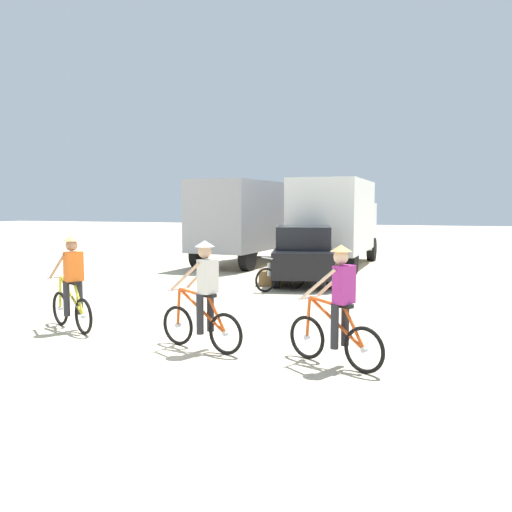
# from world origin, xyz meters

# --- Properties ---
(ground_plane) EXTENTS (120.00, 120.00, 0.00)m
(ground_plane) POSITION_xyz_m (0.00, 0.00, 0.00)
(ground_plane) COLOR beige
(box_truck_grey_hauler) EXTENTS (2.81, 6.89, 3.35)m
(box_truck_grey_hauler) POSITION_xyz_m (-2.86, 11.63, 1.87)
(box_truck_grey_hauler) COLOR #9E9EA3
(box_truck_grey_hauler) RESTS_ON ground
(box_truck_white_box) EXTENTS (2.42, 6.76, 3.35)m
(box_truck_white_box) POSITION_xyz_m (0.78, 11.86, 1.87)
(box_truck_white_box) COLOR white
(box_truck_white_box) RESTS_ON ground
(sedan_parked) EXTENTS (2.72, 4.50, 1.76)m
(sedan_parked) POSITION_xyz_m (0.68, 7.13, 0.88)
(sedan_parked) COLOR black
(sedan_parked) RESTS_ON ground
(cyclist_orange_shirt) EXTENTS (1.56, 0.89, 1.82)m
(cyclist_orange_shirt) POSITION_xyz_m (-1.86, -0.67, 0.85)
(cyclist_orange_shirt) COLOR black
(cyclist_orange_shirt) RESTS_ON ground
(cyclist_cowboy_hat) EXTENTS (1.68, 0.66, 1.82)m
(cyclist_cowboy_hat) POSITION_xyz_m (1.12, -1.14, 0.85)
(cyclist_cowboy_hat) COLOR black
(cyclist_cowboy_hat) RESTS_ON ground
(cyclist_near_camera) EXTENTS (1.59, 0.85, 1.82)m
(cyclist_near_camera) POSITION_xyz_m (3.38, -1.31, 0.85)
(cyclist_near_camera) COLOR black
(cyclist_near_camera) RESTS_ON ground
(bicycle_spare) EXTENTS (1.10, 1.41, 0.97)m
(bicycle_spare) POSITION_xyz_m (0.49, 5.31, 0.40)
(bicycle_spare) COLOR black
(bicycle_spare) RESTS_ON ground
(supply_crate) EXTENTS (0.94, 1.04, 0.44)m
(supply_crate) POSITION_xyz_m (-0.14, 6.34, 0.22)
(supply_crate) COLOR olive
(supply_crate) RESTS_ON ground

